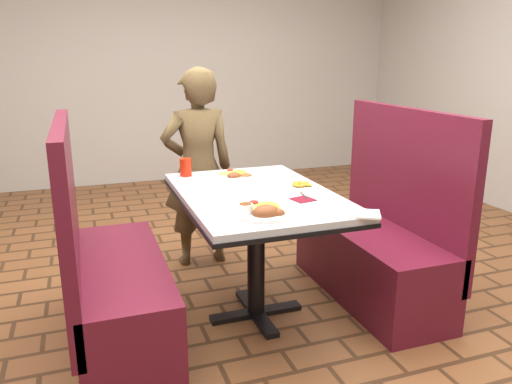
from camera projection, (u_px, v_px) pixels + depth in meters
dining_table at (256, 209)px, 2.76m from camera, size 0.81×1.21×0.75m
booth_bench_left at (111, 284)px, 2.59m from camera, size 0.47×1.20×1.17m
booth_bench_right at (377, 246)px, 3.10m from camera, size 0.47×1.20×1.17m
diner_person at (198, 169)px, 3.52m from camera, size 0.51×0.34×1.40m
near_dinner_plate at (263, 208)px, 2.34m from camera, size 0.30×0.30×0.09m
far_dinner_plate at (236, 173)px, 3.06m from camera, size 0.25×0.25×0.07m
plantain_plate at (302, 186)px, 2.82m from camera, size 0.20×0.20×0.03m
maroon_napkin at (303, 199)px, 2.59m from camera, size 0.13×0.13×0.00m
spoon_utensil at (304, 195)px, 2.65m from camera, size 0.03×0.14×0.00m
red_tumbler at (186, 167)px, 3.09m from camera, size 0.07×0.07×0.11m
paper_napkin at (361, 214)px, 2.34m from camera, size 0.22×0.20×0.01m
knife_utensil at (273, 208)px, 2.41m from camera, size 0.06×0.18×0.00m
fork_utensil at (261, 209)px, 2.39m from camera, size 0.01×0.15×0.00m
lettuce_shreds at (259, 189)px, 2.80m from camera, size 0.28×0.32×0.00m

